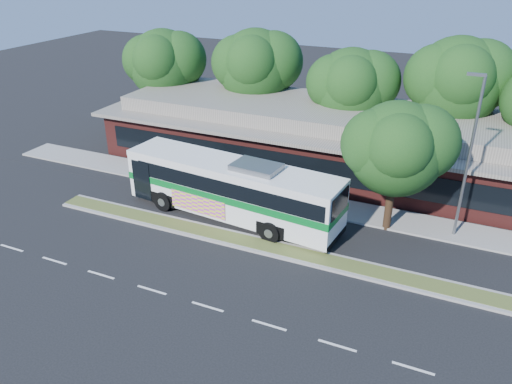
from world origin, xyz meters
TOP-DOWN VIEW (x-y plane):
  - ground at (0.00, 0.00)m, footprint 120.00×120.00m
  - median_strip at (0.00, 0.60)m, footprint 26.00×1.10m
  - sidewalk at (0.00, 6.40)m, footprint 44.00×2.60m
  - parking_lot at (-18.00, 10.00)m, footprint 14.00×12.00m
  - plaza_building at (0.00, 12.99)m, footprint 33.20×11.20m
  - lamp_post at (9.56, 6.00)m, footprint 0.93×0.18m
  - tree_bg_a at (-14.58, 15.14)m, footprint 6.47×5.80m
  - tree_bg_b at (-6.57, 16.14)m, footprint 6.69×6.00m
  - tree_bg_c at (1.40, 15.13)m, footprint 6.24×5.60m
  - tree_bg_d at (8.45, 16.15)m, footprint 6.91×6.20m
  - transit_bus at (-2.65, 2.96)m, footprint 13.58×4.26m
  - sedan at (-9.21, 8.58)m, footprint 4.85×3.36m
  - sidewalk_tree at (6.37, 5.42)m, footprint 5.76×5.16m

SIDE VIEW (x-z plane):
  - ground at x=0.00m, z-range 0.00..0.00m
  - parking_lot at x=-18.00m, z-range 0.00..0.01m
  - sidewalk at x=0.00m, z-range 0.00..0.12m
  - median_strip at x=0.00m, z-range 0.00..0.15m
  - sedan at x=-9.21m, z-range 0.00..1.30m
  - transit_bus at x=-2.65m, z-range 0.21..3.96m
  - plaza_building at x=0.00m, z-range -0.10..4.35m
  - lamp_post at x=9.56m, z-range 0.37..9.44m
  - sidewalk_tree at x=6.37m, z-range 1.28..8.75m
  - tree_bg_c at x=1.40m, z-range 1.46..9.72m
  - tree_bg_a at x=-14.58m, z-range 1.55..10.18m
  - tree_bg_b at x=-6.57m, z-range 1.64..10.64m
  - tree_bg_d at x=8.45m, z-range 1.73..11.10m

